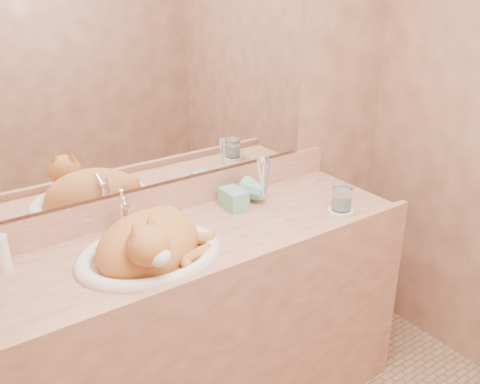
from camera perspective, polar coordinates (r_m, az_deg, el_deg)
wall_back at (r=2.06m, az=-7.97°, el=8.21°), size 2.40×0.02×2.50m
vanity_counter at (r=2.22m, az=-3.35°, el=-14.40°), size 1.60×0.55×0.85m
mirror at (r=2.02m, az=-8.03°, el=11.97°), size 1.30×0.02×0.80m
sink_basin at (r=1.84m, az=-9.77°, el=-4.70°), size 0.56×0.48×0.16m
faucet at (r=1.99m, az=-12.22°, el=-2.38°), size 0.06×0.12×0.17m
cat at (r=1.84m, az=-9.54°, el=-5.16°), size 0.49×0.45×0.22m
soap_dispenser at (r=2.12m, az=0.17°, el=-0.07°), size 0.08×0.09×0.18m
toothbrush_cup at (r=2.21m, az=2.58°, el=-0.20°), size 0.13×0.13×0.10m
toothbrushes at (r=2.18m, az=2.61°, el=1.67°), size 0.03×0.03×0.21m
saucer at (r=2.20m, az=10.70°, el=-1.94°), size 0.11×0.11×0.01m
water_glass at (r=2.18m, az=10.80°, el=-0.71°), size 0.08×0.08×0.09m
lotion_bottle at (r=1.92m, az=-24.07°, el=-5.93°), size 0.05×0.05×0.12m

